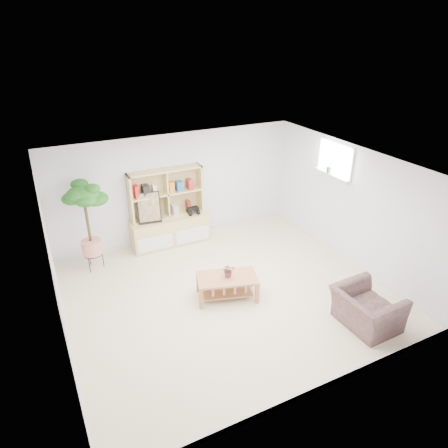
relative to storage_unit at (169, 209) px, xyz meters
name	(u,v)px	position (x,y,z in m)	size (l,w,h in m)	color
floor	(227,293)	(0.29, -2.24, -0.85)	(5.50, 5.00, 0.01)	beige
ceiling	(228,167)	(0.29, -2.24, 1.55)	(5.50, 5.00, 0.01)	white
walls	(227,235)	(0.29, -2.24, 0.35)	(5.51, 5.01, 2.40)	white
baseboard	(227,291)	(0.29, -2.24, -0.80)	(5.50, 5.00, 0.10)	white
window	(336,159)	(3.02, -1.64, 1.15)	(0.10, 0.98, 0.68)	#C9DCFA
window_sill	(332,175)	(2.96, -1.64, 0.83)	(0.14, 1.00, 0.04)	white
storage_unit	(169,209)	(0.00, 0.00, 0.00)	(1.71, 0.58, 1.71)	tan
poster	(149,208)	(-0.45, -0.05, 0.13)	(0.49, 0.11, 0.68)	#FFB80A
toy_truck	(193,210)	(0.54, -0.06, -0.12)	(0.34, 0.24, 0.18)	black
coffee_table	(227,287)	(0.24, -2.34, -0.64)	(1.05, 0.57, 0.43)	#946A49
table_plant	(229,271)	(0.27, -2.33, -0.30)	(0.22, 0.19, 0.24)	#145D13
floor_tree	(88,227)	(-1.72, -0.30, 0.06)	(0.68, 0.68, 1.84)	#1B4E1B
armchair	(367,307)	(1.91, -3.99, -0.49)	(0.97, 0.85, 0.72)	#202348
sill_plant	(330,166)	(2.96, -1.56, 0.98)	(0.15, 0.12, 0.27)	#1B4E1B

